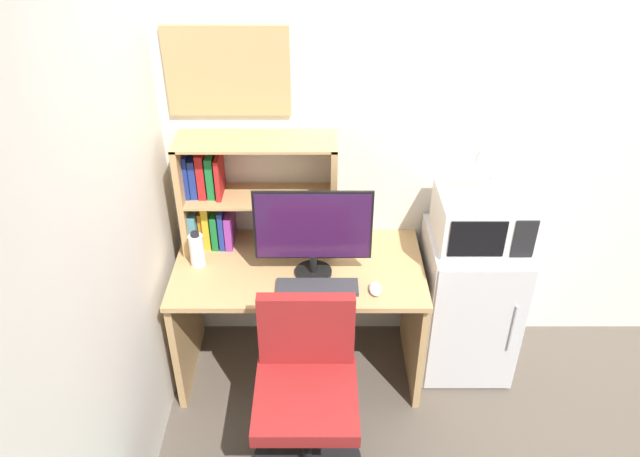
{
  "coord_description": "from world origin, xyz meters",
  "views": [
    {
      "loc": [
        -0.8,
        -2.88,
        2.62
      ],
      "look_at": [
        -0.81,
        -0.37,
        0.98
      ],
      "focal_mm": 34.42,
      "sensor_mm": 36.0,
      "label": 1
    }
  ],
  "objects": [
    {
      "name": "monitor",
      "position": [
        -0.83,
        -0.4,
        0.99
      ],
      "size": [
        0.58,
        0.19,
        0.47
      ],
      "color": "black",
      "rests_on": "desk"
    },
    {
      "name": "wall_left",
      "position": [
        -1.62,
        -1.6,
        1.3
      ],
      "size": [
        0.04,
        4.4,
        2.6
      ],
      "primitive_type": "cube",
      "color": "silver",
      "rests_on": "ground_plane"
    },
    {
      "name": "wall_back",
      "position": [
        0.4,
        0.02,
        1.3
      ],
      "size": [
        6.4,
        0.04,
        2.6
      ],
      "primitive_type": "cube",
      "color": "silver",
      "rests_on": "ground_plane"
    },
    {
      "name": "wall_corkboard",
      "position": [
        -1.24,
        -0.01,
        1.64
      ],
      "size": [
        0.6,
        0.02,
        0.44
      ],
      "primitive_type": "cube",
      "color": "tan"
    },
    {
      "name": "mini_fridge",
      "position": [
        0.02,
        -0.27,
        0.42
      ],
      "size": [
        0.5,
        0.52,
        0.84
      ],
      "color": "silver",
      "rests_on": "ground_plane"
    },
    {
      "name": "desk_chair",
      "position": [
        -0.86,
        -0.95,
        0.4
      ],
      "size": [
        0.53,
        0.53,
        0.9
      ],
      "color": "black",
      "rests_on": "ground_plane"
    },
    {
      "name": "hutch_bookshelf",
      "position": [
        -1.24,
        -0.12,
        1.03
      ],
      "size": [
        0.8,
        0.27,
        0.61
      ],
      "color": "tan",
      "rests_on": "desk"
    },
    {
      "name": "microwave",
      "position": [
        0.02,
        -0.27,
        0.97
      ],
      "size": [
        0.45,
        0.39,
        0.26
      ],
      "color": "silver",
      "rests_on": "mini_fridge"
    },
    {
      "name": "keyboard",
      "position": [
        -0.81,
        -0.53,
        0.74
      ],
      "size": [
        0.4,
        0.12,
        0.02
      ],
      "primitive_type": "cube",
      "color": "#333338",
      "rests_on": "desk"
    },
    {
      "name": "desk",
      "position": [
        -0.91,
        -0.34,
        0.51
      ],
      "size": [
        1.29,
        0.68,
        0.73
      ],
      "color": "tan",
      "rests_on": "ground_plane"
    },
    {
      "name": "desk_fan",
      "position": [
        0.03,
        -0.27,
        1.27
      ],
      "size": [
        0.18,
        0.11,
        0.29
      ],
      "color": "silver",
      "rests_on": "microwave"
    },
    {
      "name": "water_bottle",
      "position": [
        -1.42,
        -0.33,
        0.82
      ],
      "size": [
        0.08,
        0.08,
        0.2
      ],
      "color": "silver",
      "rests_on": "desk"
    },
    {
      "name": "computer_mouse",
      "position": [
        -0.53,
        -0.55,
        0.74
      ],
      "size": [
        0.06,
        0.11,
        0.03
      ],
      "primitive_type": "ellipsoid",
      "color": "silver",
      "rests_on": "desk"
    }
  ]
}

